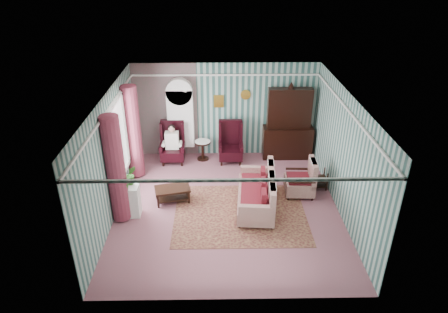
{
  "coord_description": "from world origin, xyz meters",
  "views": [
    {
      "loc": [
        -0.23,
        -8.35,
        5.77
      ],
      "look_at": [
        -0.08,
        0.6,
        1.12
      ],
      "focal_mm": 32.0,
      "sensor_mm": 36.0,
      "label": 1
    }
  ],
  "objects_px": {
    "plant_stand": "(128,201)",
    "wingback_left": "(172,143)",
    "seated_woman": "(172,144)",
    "sofa": "(256,191)",
    "nest_table": "(318,179)",
    "round_side_table": "(203,150)",
    "floral_armchair": "(300,176)",
    "dresser_hutch": "(289,122)",
    "coffee_table": "(173,195)",
    "wingback_right": "(231,143)",
    "bookcase": "(181,123)"
  },
  "relations": [
    {
      "from": "seated_woman",
      "to": "coffee_table",
      "type": "bearing_deg",
      "value": -84.71
    },
    {
      "from": "seated_woman",
      "to": "sofa",
      "type": "xyz_separation_m",
      "value": [
        2.3,
        -2.47,
        -0.12
      ]
    },
    {
      "from": "plant_stand",
      "to": "coffee_table",
      "type": "height_order",
      "value": "plant_stand"
    },
    {
      "from": "wingback_right",
      "to": "sofa",
      "type": "bearing_deg",
      "value": -77.51
    },
    {
      "from": "sofa",
      "to": "floral_armchair",
      "type": "height_order",
      "value": "floral_armchair"
    },
    {
      "from": "plant_stand",
      "to": "sofa",
      "type": "height_order",
      "value": "sofa"
    },
    {
      "from": "nest_table",
      "to": "coffee_table",
      "type": "bearing_deg",
      "value": -170.87
    },
    {
      "from": "dresser_hutch",
      "to": "seated_woman",
      "type": "height_order",
      "value": "dresser_hutch"
    },
    {
      "from": "round_side_table",
      "to": "plant_stand",
      "type": "xyz_separation_m",
      "value": [
        -1.7,
        -2.9,
        0.1
      ]
    },
    {
      "from": "wingback_right",
      "to": "plant_stand",
      "type": "distance_m",
      "value": 3.76
    },
    {
      "from": "sofa",
      "to": "dresser_hutch",
      "type": "bearing_deg",
      "value": -19.03
    },
    {
      "from": "bookcase",
      "to": "coffee_table",
      "type": "bearing_deg",
      "value": -91.1
    },
    {
      "from": "round_side_table",
      "to": "floral_armchair",
      "type": "bearing_deg",
      "value": -37.91
    },
    {
      "from": "wingback_left",
      "to": "wingback_right",
      "type": "height_order",
      "value": "same"
    },
    {
      "from": "wingback_right",
      "to": "round_side_table",
      "type": "xyz_separation_m",
      "value": [
        -0.85,
        0.15,
        -0.33
      ]
    },
    {
      "from": "sofa",
      "to": "round_side_table",
      "type": "bearing_deg",
      "value": 32.74
    },
    {
      "from": "nest_table",
      "to": "floral_armchair",
      "type": "xyz_separation_m",
      "value": [
        -0.57,
        -0.32,
        0.28
      ]
    },
    {
      "from": "bookcase",
      "to": "sofa",
      "type": "relative_size",
      "value": 1.14
    },
    {
      "from": "nest_table",
      "to": "coffee_table",
      "type": "xyz_separation_m",
      "value": [
        -3.87,
        -0.62,
        -0.07
      ]
    },
    {
      "from": "round_side_table",
      "to": "sofa",
      "type": "distance_m",
      "value": 2.97
    },
    {
      "from": "wingback_right",
      "to": "coffee_table",
      "type": "bearing_deg",
      "value": -125.5
    },
    {
      "from": "wingback_right",
      "to": "nest_table",
      "type": "relative_size",
      "value": 2.31
    },
    {
      "from": "wingback_left",
      "to": "round_side_table",
      "type": "distance_m",
      "value": 0.97
    },
    {
      "from": "wingback_left",
      "to": "wingback_right",
      "type": "distance_m",
      "value": 1.75
    },
    {
      "from": "plant_stand",
      "to": "floral_armchair",
      "type": "relative_size",
      "value": 0.73
    },
    {
      "from": "bookcase",
      "to": "plant_stand",
      "type": "distance_m",
      "value": 3.39
    },
    {
      "from": "dresser_hutch",
      "to": "coffee_table",
      "type": "distance_m",
      "value": 4.22
    },
    {
      "from": "dresser_hutch",
      "to": "floral_armchair",
      "type": "height_order",
      "value": "dresser_hutch"
    },
    {
      "from": "seated_woman",
      "to": "nest_table",
      "type": "distance_m",
      "value": 4.37
    },
    {
      "from": "sofa",
      "to": "floral_armchair",
      "type": "xyz_separation_m",
      "value": [
        1.2,
        0.6,
        0.08
      ]
    },
    {
      "from": "sofa",
      "to": "coffee_table",
      "type": "xyz_separation_m",
      "value": [
        -2.1,
        0.3,
        -0.27
      ]
    },
    {
      "from": "bookcase",
      "to": "seated_woman",
      "type": "xyz_separation_m",
      "value": [
        -0.25,
        -0.39,
        -0.53
      ]
    },
    {
      "from": "plant_stand",
      "to": "sofa",
      "type": "distance_m",
      "value": 3.11
    },
    {
      "from": "bookcase",
      "to": "coffee_table",
      "type": "height_order",
      "value": "bookcase"
    },
    {
      "from": "wingback_left",
      "to": "round_side_table",
      "type": "relative_size",
      "value": 2.08
    },
    {
      "from": "nest_table",
      "to": "sofa",
      "type": "distance_m",
      "value": 2.01
    },
    {
      "from": "dresser_hutch",
      "to": "plant_stand",
      "type": "bearing_deg",
      "value": -144.92
    },
    {
      "from": "seated_woman",
      "to": "round_side_table",
      "type": "relative_size",
      "value": 1.97
    },
    {
      "from": "bookcase",
      "to": "coffee_table",
      "type": "distance_m",
      "value": 2.72
    },
    {
      "from": "dresser_hutch",
      "to": "seated_woman",
      "type": "relative_size",
      "value": 2.0
    },
    {
      "from": "bookcase",
      "to": "nest_table",
      "type": "distance_m",
      "value": 4.37
    },
    {
      "from": "floral_armchair",
      "to": "dresser_hutch",
      "type": "bearing_deg",
      "value": 2.23
    },
    {
      "from": "plant_stand",
      "to": "wingback_left",
      "type": "bearing_deg",
      "value": 73.78
    },
    {
      "from": "sofa",
      "to": "seated_woman",
      "type": "bearing_deg",
      "value": 47.59
    },
    {
      "from": "round_side_table",
      "to": "nest_table",
      "type": "height_order",
      "value": "round_side_table"
    },
    {
      "from": "coffee_table",
      "to": "seated_woman",
      "type": "bearing_deg",
      "value": 95.29
    },
    {
      "from": "round_side_table",
      "to": "sofa",
      "type": "height_order",
      "value": "sofa"
    },
    {
      "from": "seated_woman",
      "to": "plant_stand",
      "type": "relative_size",
      "value": 1.47
    },
    {
      "from": "wingback_right",
      "to": "plant_stand",
      "type": "relative_size",
      "value": 1.56
    },
    {
      "from": "seated_woman",
      "to": "plant_stand",
      "type": "xyz_separation_m",
      "value": [
        -0.8,
        -2.75,
        -0.19
      ]
    }
  ]
}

